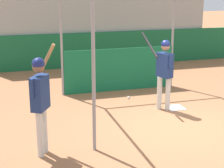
{
  "coord_description": "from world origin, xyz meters",
  "views": [
    {
      "loc": [
        -3.73,
        -7.31,
        3.25
      ],
      "look_at": [
        -1.49,
        0.32,
        1.05
      ],
      "focal_mm": 60.0,
      "sensor_mm": 36.0,
      "label": 1
    }
  ],
  "objects": [
    {
      "name": "batting_cage",
      "position": [
        -0.41,
        2.48,
        1.31
      ],
      "size": [
        3.52,
        3.94,
        3.03
      ],
      "color": "gray",
      "rests_on": "ground"
    },
    {
      "name": "bleacher_section",
      "position": [
        0.0,
        8.35,
        1.5
      ],
      "size": [
        8.7,
        3.2,
        3.01
      ],
      "color": "#9E9E99",
      "rests_on": "ground"
    },
    {
      "name": "outfield_wall",
      "position": [
        0.0,
        6.69,
        0.66
      ],
      "size": [
        24.0,
        0.12,
        1.33
      ],
      "color": "#196038",
      "rests_on": "ground"
    },
    {
      "name": "ground_plane",
      "position": [
        0.0,
        0.0,
        0.0
      ],
      "size": [
        60.0,
        60.0,
        0.0
      ],
      "primitive_type": "plane",
      "color": "#9E6642"
    },
    {
      "name": "baseball",
      "position": [
        -0.42,
        2.32,
        0.04
      ],
      "size": [
        0.07,
        0.07,
        0.07
      ],
      "color": "white",
      "rests_on": "ground"
    },
    {
      "name": "player_waiting",
      "position": [
        -3.14,
        -0.55,
        1.17
      ],
      "size": [
        0.55,
        0.77,
        2.14
      ],
      "rotation": [
        0.0,
        0.0,
        1.06
      ],
      "color": "silver",
      "rests_on": "ground"
    },
    {
      "name": "home_plate",
      "position": [
        0.51,
        1.2,
        0.01
      ],
      "size": [
        0.44,
        0.44,
        0.02
      ],
      "color": "white",
      "rests_on": "ground"
    },
    {
      "name": "player_batter",
      "position": [
        0.15,
        1.21,
        1.11
      ],
      "size": [
        0.64,
        0.79,
        1.98
      ],
      "rotation": [
        0.0,
        0.0,
        1.9
      ],
      "color": "silver",
      "rests_on": "ground"
    }
  ]
}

